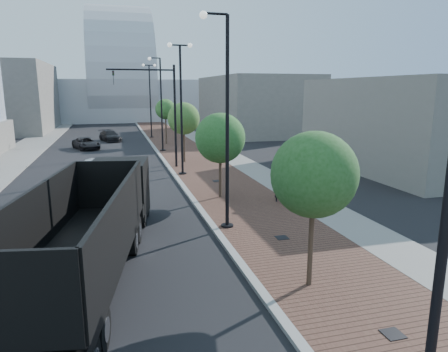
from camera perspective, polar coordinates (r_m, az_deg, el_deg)
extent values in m
cube|color=#4C2D23|center=(47.65, -6.01, 4.70)|extent=(7.00, 140.00, 0.12)
cube|color=slate|center=(48.16, -2.83, 4.83)|extent=(2.40, 140.00, 0.13)
cube|color=gray|center=(47.22, -10.22, 4.52)|extent=(0.30, 140.00, 0.14)
cube|color=slate|center=(47.88, -25.92, 3.58)|extent=(4.00, 140.00, 0.12)
cube|color=black|center=(19.26, -14.51, -1.71)|extent=(2.88, 2.96, 2.56)
cube|color=black|center=(20.90, -13.73, -2.96)|extent=(2.41, 0.91, 1.28)
cube|color=black|center=(18.00, -15.16, -4.83)|extent=(2.56, 1.21, 0.49)
cube|color=black|center=(12.95, -19.39, -11.87)|extent=(3.94, 9.34, 0.34)
cube|color=black|center=(12.80, -19.51, -10.25)|extent=(4.04, 9.36, 0.12)
cube|color=black|center=(12.84, -25.18, -5.97)|extent=(1.73, 8.94, 1.97)
cube|color=black|center=(12.21, -14.21, -6.07)|extent=(1.73, 8.94, 1.97)
cube|color=black|center=(8.49, -27.73, -15.45)|extent=(2.45, 0.55, 1.97)
cube|color=black|center=(16.74, -15.98, -1.25)|extent=(2.45, 0.55, 1.97)
cylinder|color=black|center=(19.19, -17.68, -5.46)|extent=(0.48, 1.12, 1.08)
cylinder|color=silver|center=(19.19, -17.68, -5.46)|extent=(0.43, 0.64, 0.59)
cylinder|color=black|center=(18.84, -11.50, -5.45)|extent=(0.48, 1.12, 1.08)
cylinder|color=silver|center=(18.84, -11.50, -5.45)|extent=(0.43, 0.64, 0.59)
cylinder|color=black|center=(20.69, -16.73, -4.14)|extent=(0.48, 1.12, 1.08)
cylinder|color=silver|center=(20.69, -16.73, -4.14)|extent=(0.43, 0.64, 0.59)
cylinder|color=black|center=(20.37, -11.01, -4.10)|extent=(0.48, 1.12, 1.08)
cylinder|color=silver|center=(20.37, -11.01, -4.10)|extent=(0.43, 0.64, 0.59)
cylinder|color=black|center=(11.31, -27.96, -19.13)|extent=(0.48, 1.12, 1.08)
cylinder|color=silver|center=(11.31, -27.96, -19.13)|extent=(0.43, 0.64, 0.59)
cylinder|color=black|center=(10.71, -17.05, -20.04)|extent=(0.48, 1.12, 1.08)
cylinder|color=silver|center=(10.71, -17.05, -20.04)|extent=(0.43, 0.64, 0.59)
cylinder|color=black|center=(16.26, -20.10, -8.83)|extent=(0.48, 1.12, 1.08)
cylinder|color=silver|center=(16.26, -20.10, -8.83)|extent=(0.43, 0.64, 0.59)
cylinder|color=black|center=(15.84, -12.77, -8.92)|extent=(0.48, 1.12, 1.08)
cylinder|color=silver|center=(15.84, -12.77, -8.92)|extent=(0.43, 0.64, 0.59)
cylinder|color=black|center=(17.35, -19.09, -7.44)|extent=(0.48, 1.12, 1.08)
cylinder|color=silver|center=(17.35, -19.09, -7.44)|extent=(0.43, 0.64, 0.59)
cylinder|color=black|center=(16.96, -12.24, -7.48)|extent=(0.48, 1.12, 1.08)
cylinder|color=silver|center=(16.96, -12.24, -7.48)|extent=(0.43, 0.64, 0.59)
imported|color=silver|center=(28.39, -17.55, 0.60)|extent=(3.38, 4.88, 1.52)
imported|color=black|center=(45.07, -18.88, 4.39)|extent=(3.35, 4.77, 1.21)
imported|color=black|center=(51.24, -15.77, 5.47)|extent=(3.03, 4.71, 1.27)
imported|color=black|center=(22.31, 7.75, -1.33)|extent=(0.83, 0.64, 2.02)
cylinder|color=black|center=(18.32, 0.45, -7.16)|extent=(0.56, 0.56, 0.20)
cylinder|color=black|center=(17.37, 0.47, 7.06)|extent=(0.16, 0.16, 9.00)
cylinder|color=black|center=(17.43, -1.21, 21.93)|extent=(1.00, 0.10, 0.10)
sphere|color=silver|center=(17.30, -2.94, 21.75)|extent=(0.32, 0.32, 0.32)
cylinder|color=black|center=(29.65, -5.85, 0.27)|extent=(0.56, 0.56, 0.20)
cylinder|color=black|center=(29.07, -6.04, 9.03)|extent=(0.16, 0.16, 9.00)
cylinder|color=black|center=(29.18, -6.25, 17.88)|extent=(1.40, 0.10, 0.10)
sphere|color=silver|center=(29.08, -7.68, 17.87)|extent=(0.32, 0.32, 0.32)
sphere|color=silver|center=(29.30, -4.83, 17.89)|extent=(0.32, 0.32, 0.32)
cylinder|color=black|center=(41.36, -8.62, 3.56)|extent=(0.56, 0.56, 0.20)
cylinder|color=black|center=(40.95, -8.82, 9.83)|extent=(0.16, 0.16, 9.00)
cylinder|color=black|center=(40.97, -9.75, 16.10)|extent=(1.00, 0.10, 0.10)
sphere|color=silver|center=(40.92, -10.48, 15.98)|extent=(0.32, 0.32, 0.32)
cylinder|color=black|center=(53.20, -10.17, 5.39)|extent=(0.56, 0.56, 0.20)
cylinder|color=black|center=(52.88, -10.35, 10.26)|extent=(0.16, 0.16, 9.00)
cylinder|color=black|center=(52.94, -10.54, 15.13)|extent=(1.40, 0.10, 0.10)
sphere|color=silver|center=(52.88, -11.33, 15.10)|extent=(0.32, 0.32, 0.32)
sphere|color=silver|center=(53.01, -9.76, 15.15)|extent=(0.32, 0.32, 0.32)
cylinder|color=black|center=(32.07, -6.90, 8.18)|extent=(0.18, 0.18, 8.00)
cylinder|color=black|center=(31.76, -11.68, 14.49)|extent=(5.00, 0.12, 0.12)
imported|color=black|center=(31.66, -15.34, 13.23)|extent=(0.16, 0.20, 1.00)
cylinder|color=#382619|center=(12.87, 12.19, -8.35)|extent=(0.16, 0.16, 3.42)
sphere|color=#1F4E1A|center=(12.33, 12.59, 0.20)|extent=(2.61, 2.61, 2.61)
sphere|color=#1F4E1A|center=(12.83, 13.51, -0.51)|extent=(1.83, 1.83, 1.83)
sphere|color=#1F4E1A|center=(11.87, 12.06, 1.45)|extent=(1.57, 1.57, 1.57)
cylinder|color=#382619|center=(22.84, -0.53, 0.71)|extent=(0.16, 0.16, 3.27)
sphere|color=#22581E|center=(22.54, -0.54, 5.38)|extent=(2.80, 2.80, 2.80)
sphere|color=#22581E|center=(22.96, 0.24, 4.91)|extent=(1.96, 1.96, 1.96)
sphere|color=#22581E|center=(22.14, -1.10, 6.11)|extent=(1.68, 1.68, 1.68)
cylinder|color=#382619|center=(34.41, -5.65, 4.73)|extent=(0.16, 0.16, 3.53)
sphere|color=#366422|center=(34.21, -5.72, 8.08)|extent=(2.69, 2.69, 2.69)
sphere|color=#366422|center=(34.59, -5.14, 7.71)|extent=(1.88, 1.88, 1.88)
sphere|color=#366422|center=(33.84, -6.15, 8.62)|extent=(1.61, 1.61, 1.61)
cylinder|color=#382619|center=(46.20, -8.20, 6.67)|extent=(0.16, 0.16, 3.75)
sphere|color=#285C1F|center=(46.05, -8.28, 9.32)|extent=(2.26, 2.26, 2.26)
sphere|color=#285C1F|center=(46.41, -7.82, 9.03)|extent=(1.58, 1.58, 1.58)
sphere|color=#285C1F|center=(45.70, -8.62, 9.76)|extent=(1.35, 1.35, 1.35)
cube|color=#A9ADB3|center=(91.70, -14.21, 10.40)|extent=(50.00, 28.00, 8.00)
cube|color=#68645D|center=(60.15, 4.31, 10.02)|extent=(12.00, 22.00, 8.00)
cube|color=slate|center=(34.72, 24.48, 6.66)|extent=(10.00, 16.00, 7.00)
cube|color=black|center=(11.70, 22.73, -19.86)|extent=(0.50, 0.50, 0.02)
cube|color=black|center=(17.12, 8.17, -8.60)|extent=(0.50, 0.50, 0.02)
cube|color=black|center=(27.13, -1.05, -0.71)|extent=(0.50, 0.50, 0.02)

